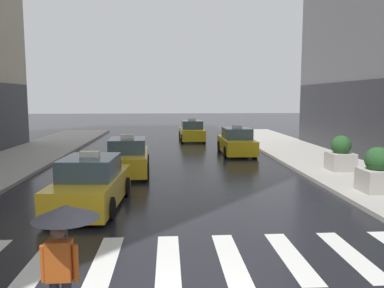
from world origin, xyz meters
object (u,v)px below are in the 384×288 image
(taxi_lead, at_px, (91,184))
(pedestrian_with_umbrella, at_px, (64,234))
(planter_near_corner, at_px, (377,172))
(planter_mid_block, at_px, (341,155))
(taxi_third, at_px, (236,142))
(taxi_second, at_px, (128,158))
(taxi_fourth, at_px, (192,132))

(taxi_lead, distance_m, pedestrian_with_umbrella, 6.81)
(planter_near_corner, height_order, planter_mid_block, same)
(planter_near_corner, bearing_deg, taxi_lead, -175.56)
(taxi_third, distance_m, planter_near_corner, 10.85)
(pedestrian_with_umbrella, distance_m, planter_mid_block, 14.89)
(taxi_second, distance_m, planter_mid_block, 9.78)
(taxi_lead, height_order, planter_mid_block, taxi_lead)
(taxi_lead, bearing_deg, planter_mid_block, 24.95)
(taxi_second, xyz_separation_m, pedestrian_with_umbrella, (0.34, -12.19, 0.79))
(taxi_third, height_order, taxi_fourth, same)
(taxi_third, bearing_deg, planter_mid_block, -59.77)
(taxi_lead, distance_m, planter_mid_block, 11.41)
(taxi_fourth, height_order, planter_mid_block, taxi_fourth)
(pedestrian_with_umbrella, xyz_separation_m, planter_near_corner, (8.88, 7.46, -0.64))
(taxi_third, distance_m, taxi_fourth, 7.97)
(planter_near_corner, bearing_deg, taxi_second, 152.83)
(planter_near_corner, bearing_deg, pedestrian_with_umbrella, -139.97)
(taxi_lead, bearing_deg, pedestrian_with_umbrella, -82.10)
(taxi_third, relative_size, taxi_fourth, 0.99)
(taxi_fourth, distance_m, planter_mid_block, 15.19)
(planter_near_corner, bearing_deg, taxi_fourth, 106.78)
(taxi_third, bearing_deg, planter_near_corner, -73.11)
(taxi_lead, bearing_deg, taxi_third, 59.15)
(planter_mid_block, bearing_deg, taxi_fourth, 113.15)
(taxi_lead, height_order, pedestrian_with_umbrella, pedestrian_with_umbrella)
(taxi_third, bearing_deg, pedestrian_with_umbrella, -107.80)
(taxi_third, distance_m, planter_mid_block, 7.33)
(taxi_second, bearing_deg, taxi_third, 42.99)
(taxi_lead, height_order, taxi_third, same)
(taxi_lead, height_order, taxi_second, same)
(taxi_third, distance_m, pedestrian_with_umbrella, 18.76)
(taxi_lead, bearing_deg, planter_near_corner, 4.44)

